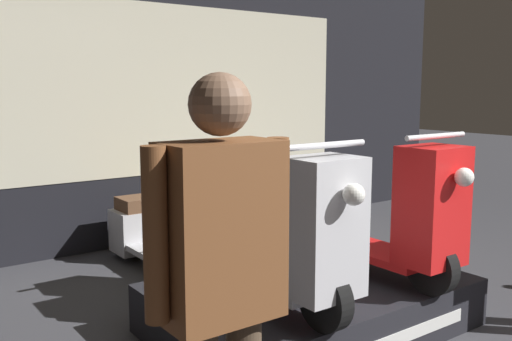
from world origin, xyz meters
TOP-DOWN VIEW (x-y plane):
  - shop_wall_back at (0.00, 4.09)m, footprint 8.26×0.09m
  - display_platform at (-0.21, 1.49)m, footprint 1.98×1.31m
  - scooter_display_left at (-0.66, 1.43)m, footprint 0.53×1.63m
  - scooter_display_right at (0.23, 1.43)m, footprint 0.53×1.63m
  - scooter_backrow_0 at (-0.47, 3.00)m, footprint 0.53×1.63m
  - scooter_backrow_1 at (0.30, 3.00)m, footprint 0.53×1.63m
  - person_left_browsing at (-1.59, 0.41)m, footprint 0.57×0.23m

SIDE VIEW (x-z plane):
  - display_platform at x=-0.21m, z-range 0.00..0.32m
  - scooter_backrow_0 at x=-0.47m, z-range -0.11..0.88m
  - scooter_backrow_1 at x=0.30m, z-range -0.11..0.88m
  - scooter_display_left at x=-0.66m, z-range 0.21..1.20m
  - scooter_display_right at x=0.23m, z-range 0.21..1.20m
  - person_left_browsing at x=-1.59m, z-range 0.14..1.77m
  - shop_wall_back at x=0.00m, z-range 0.00..3.20m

